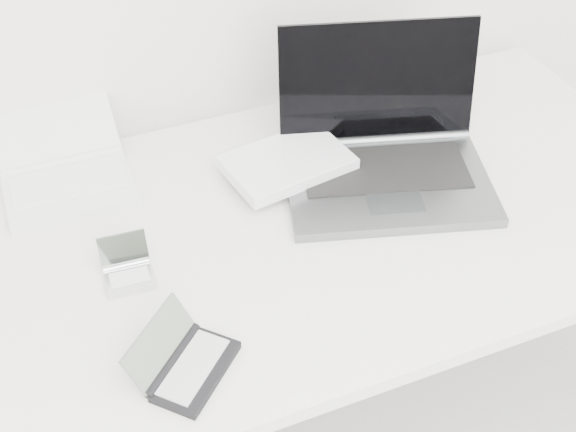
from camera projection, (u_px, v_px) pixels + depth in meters
name	position (u px, v px, depth m)	size (l,w,h in m)	color
desk	(294.00, 240.00, 1.58)	(1.60, 0.80, 0.73)	white
laptop_large	(363.00, 156.00, 1.63)	(0.56, 0.44, 0.28)	slate
netbook_open_white	(65.00, 171.00, 1.63)	(0.26, 0.31, 0.11)	white
pda_silver	(128.00, 271.00, 1.43)	(0.09, 0.10, 0.07)	silver
palmtop_charcoal	(186.00, 364.00, 1.27)	(0.20, 0.20, 0.08)	black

